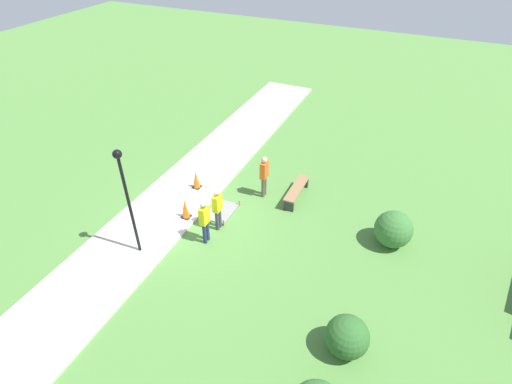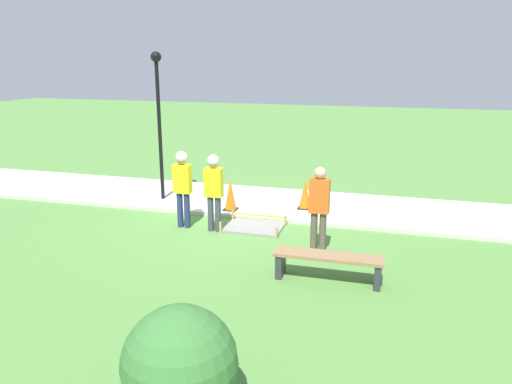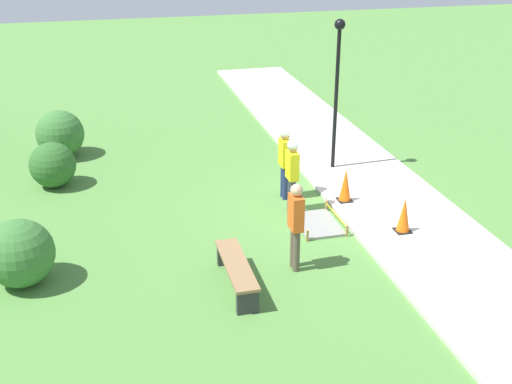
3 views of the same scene
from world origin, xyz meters
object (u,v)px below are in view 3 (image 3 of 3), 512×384
(worker_assistant, at_px, (292,169))
(bystander_in_orange_shirt, at_px, (296,221))
(traffic_cone_far_patch, at_px, (345,185))
(park_bench, at_px, (237,270))
(lamppost_near, at_px, (337,73))
(worker_supervisor, at_px, (285,156))
(traffic_cone_near_patch, at_px, (404,215))

(worker_assistant, xyz_separation_m, bystander_in_orange_shirt, (-2.52, 0.71, -0.04))
(traffic_cone_far_patch, distance_m, park_bench, 4.47)
(worker_assistant, relative_size, bystander_in_orange_shirt, 0.99)
(lamppost_near, bearing_deg, traffic_cone_far_patch, 167.08)
(park_bench, distance_m, worker_assistant, 3.58)
(worker_assistant, bearing_deg, worker_supervisor, -4.13)
(worker_assistant, bearing_deg, traffic_cone_near_patch, -131.20)
(traffic_cone_near_patch, height_order, traffic_cone_far_patch, traffic_cone_far_patch)
(traffic_cone_far_patch, distance_m, lamppost_near, 3.10)
(lamppost_near, bearing_deg, worker_supervisor, 128.27)
(worker_supervisor, xyz_separation_m, worker_assistant, (-0.80, 0.06, -0.02))
(park_bench, relative_size, bystander_in_orange_shirt, 1.07)
(lamppost_near, bearing_deg, worker_assistant, 140.01)
(traffic_cone_near_patch, height_order, park_bench, traffic_cone_near_patch)
(park_bench, xyz_separation_m, worker_supervisor, (3.70, -2.03, 0.73))
(park_bench, bearing_deg, traffic_cone_far_patch, -48.34)
(traffic_cone_far_patch, bearing_deg, worker_supervisor, 60.90)
(park_bench, relative_size, worker_supervisor, 1.07)
(worker_supervisor, relative_size, lamppost_near, 0.46)
(worker_assistant, height_order, lamppost_near, lamppost_near)
(park_bench, xyz_separation_m, bystander_in_orange_shirt, (0.38, -1.27, 0.68))
(traffic_cone_far_patch, height_order, park_bench, traffic_cone_far_patch)
(traffic_cone_far_patch, xyz_separation_m, worker_assistant, (-0.07, 1.37, 0.57))
(traffic_cone_far_patch, xyz_separation_m, worker_supervisor, (0.73, 1.31, 0.60))
(worker_supervisor, height_order, lamppost_near, lamppost_near)
(worker_supervisor, xyz_separation_m, bystander_in_orange_shirt, (-3.32, 0.77, -0.06))
(worker_assistant, bearing_deg, park_bench, 145.80)
(traffic_cone_far_patch, distance_m, worker_supervisor, 1.61)
(traffic_cone_near_patch, distance_m, worker_assistant, 2.73)
(bystander_in_orange_shirt, bearing_deg, traffic_cone_far_patch, -38.71)
(traffic_cone_far_patch, height_order, worker_supervisor, worker_supervisor)
(traffic_cone_far_patch, bearing_deg, bystander_in_orange_shirt, 141.29)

